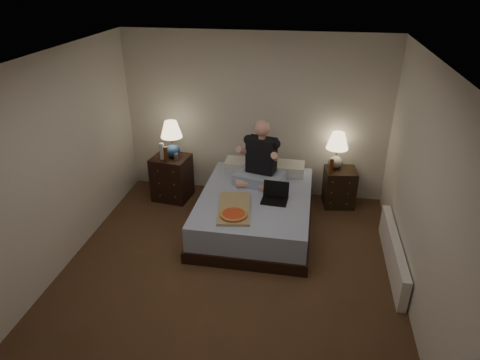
% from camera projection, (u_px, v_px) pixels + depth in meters
% --- Properties ---
extents(floor, '(4.00, 4.50, 0.00)m').
position_uv_depth(floor, '(227.00, 278.00, 5.03)').
color(floor, brown).
rests_on(floor, ground).
extents(ceiling, '(4.00, 4.50, 0.00)m').
position_uv_depth(ceiling, '(224.00, 63.00, 3.91)').
color(ceiling, white).
rests_on(ceiling, ground).
extents(wall_back, '(4.00, 0.00, 2.50)m').
position_uv_depth(wall_back, '(255.00, 117.00, 6.45)').
color(wall_back, silver).
rests_on(wall_back, ground).
extents(wall_front, '(4.00, 0.00, 2.50)m').
position_uv_depth(wall_front, '(151.00, 358.00, 2.49)').
color(wall_front, silver).
rests_on(wall_front, ground).
extents(wall_left, '(0.00, 4.50, 2.50)m').
position_uv_depth(wall_left, '(50.00, 170.00, 4.77)').
color(wall_left, silver).
rests_on(wall_left, ground).
extents(wall_right, '(0.00, 4.50, 2.50)m').
position_uv_depth(wall_right, '(426.00, 199.00, 4.18)').
color(wall_right, silver).
rests_on(wall_right, ground).
extents(bed, '(1.50, 1.99, 0.49)m').
position_uv_depth(bed, '(255.00, 210.00, 5.94)').
color(bed, '#5C74B9').
rests_on(bed, floor).
extents(nightstand_left, '(0.59, 0.55, 0.69)m').
position_uv_depth(nightstand_left, '(172.00, 178.00, 6.64)').
color(nightstand_left, black).
rests_on(nightstand_left, floor).
extents(nightstand_right, '(0.50, 0.46, 0.58)m').
position_uv_depth(nightstand_right, '(339.00, 187.00, 6.47)').
color(nightstand_right, black).
rests_on(nightstand_right, floor).
extents(lamp_left, '(0.39, 0.39, 0.56)m').
position_uv_depth(lamp_left, '(172.00, 139.00, 6.38)').
color(lamp_left, navy).
rests_on(lamp_left, nightstand_left).
extents(lamp_right, '(0.34, 0.34, 0.56)m').
position_uv_depth(lamp_right, '(337.00, 151.00, 6.27)').
color(lamp_right, gray).
rests_on(lamp_right, nightstand_right).
extents(water_bottle, '(0.07, 0.07, 0.25)m').
position_uv_depth(water_bottle, '(162.00, 151.00, 6.36)').
color(water_bottle, silver).
rests_on(water_bottle, nightstand_left).
extents(soda_can, '(0.07, 0.07, 0.10)m').
position_uv_depth(soda_can, '(176.00, 156.00, 6.38)').
color(soda_can, '#A0A09C').
rests_on(soda_can, nightstand_left).
extents(beer_bottle_left, '(0.06, 0.06, 0.23)m').
position_uv_depth(beer_bottle_left, '(166.00, 154.00, 6.30)').
color(beer_bottle_left, '#4F290B').
rests_on(beer_bottle_left, nightstand_left).
extents(beer_bottle_right, '(0.06, 0.06, 0.23)m').
position_uv_depth(beer_bottle_right, '(331.00, 166.00, 6.19)').
color(beer_bottle_right, '#53240B').
rests_on(beer_bottle_right, nightstand_right).
extents(person, '(0.77, 0.67, 0.93)m').
position_uv_depth(person, '(260.00, 153.00, 5.94)').
color(person, black).
rests_on(person, bed).
extents(laptop, '(0.36, 0.30, 0.24)m').
position_uv_depth(laptop, '(275.00, 194.00, 5.61)').
color(laptop, black).
rests_on(laptop, bed).
extents(pizza_box, '(0.50, 0.81, 0.08)m').
position_uv_depth(pizza_box, '(234.00, 215.00, 5.28)').
color(pizza_box, tan).
rests_on(pizza_box, bed).
extents(radiator, '(0.10, 1.60, 0.40)m').
position_uv_depth(radiator, '(393.00, 253.00, 5.15)').
color(radiator, white).
rests_on(radiator, floor).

